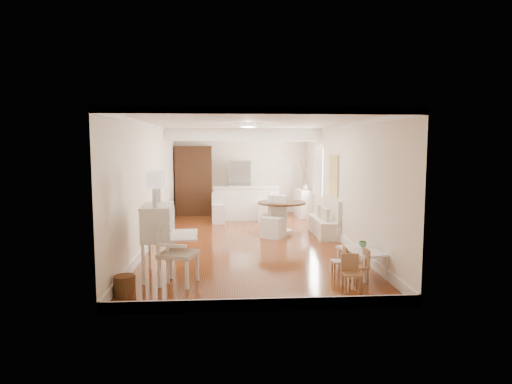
{
  "coord_description": "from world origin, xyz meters",
  "views": [
    {
      "loc": [
        -0.48,
        -10.2,
        2.27
      ],
      "look_at": [
        0.23,
        0.3,
        1.16
      ],
      "focal_mm": 30.0,
      "sensor_mm": 36.0,
      "label": 1
    }
  ],
  "objects": [
    {
      "name": "kids_chair_a",
      "position": [
        1.7,
        -3.39,
        0.3
      ],
      "size": [
        0.3,
        0.3,
        0.59
      ],
      "primitive_type": "cube",
      "rotation": [
        0.0,
        0.0,
        -1.53
      ],
      "color": "#9C6D47",
      "rests_on": "ground"
    },
    {
      "name": "wicker_basket",
      "position": [
        -2.05,
        -3.78,
        0.16
      ],
      "size": [
        0.33,
        0.33,
        0.33
      ],
      "primitive_type": "cylinder",
      "rotation": [
        0.0,
        0.0,
        0.02
      ],
      "color": "#58351B",
      "rests_on": "ground"
    },
    {
      "name": "branch_vase",
      "position": [
        2.05,
        3.43,
        0.98
      ],
      "size": [
        0.24,
        0.24,
        0.19
      ],
      "primitive_type": "imported",
      "rotation": [
        0.0,
        0.0,
        0.42
      ],
      "color": "white",
      "rests_on": "sideboard"
    },
    {
      "name": "secretary_bureau",
      "position": [
        -1.7,
        -2.76,
        0.64
      ],
      "size": [
        1.05,
        1.07,
        1.27
      ],
      "primitive_type": "cube",
      "rotation": [
        0.0,
        0.0,
        0.06
      ],
      "color": "white",
      "rests_on": "ground"
    },
    {
      "name": "bar_stool_right",
      "position": [
        0.65,
        2.66,
        0.45
      ],
      "size": [
        0.4,
        0.4,
        0.91
      ],
      "primitive_type": "cube",
      "rotation": [
        0.0,
        0.0,
        -0.12
      ],
      "color": "white",
      "rests_on": "ground"
    },
    {
      "name": "kids_chair_c",
      "position": [
        1.46,
        -3.79,
        0.29
      ],
      "size": [
        0.29,
        0.29,
        0.59
      ],
      "primitive_type": "cube",
      "rotation": [
        0.0,
        0.0,
        -0.03
      ],
      "color": "#956943",
      "rests_on": "ground"
    },
    {
      "name": "dining_table",
      "position": [
        0.93,
        0.73,
        0.43
      ],
      "size": [
        1.54,
        1.54,
        0.85
      ],
      "primitive_type": "cylinder",
      "rotation": [
        0.0,
        0.0,
        0.28
      ],
      "color": "#462A16",
      "rests_on": "ground"
    },
    {
      "name": "bar_stool_left",
      "position": [
        -0.76,
        2.39,
        0.46
      ],
      "size": [
        0.39,
        0.39,
        0.91
      ],
      "primitive_type": "cube",
      "rotation": [
        0.0,
        0.0,
        0.07
      ],
      "color": "silver",
      "rests_on": "ground"
    },
    {
      "name": "slip_chair_near",
      "position": [
        0.67,
        0.33,
        0.52
      ],
      "size": [
        0.69,
        0.7,
        1.04
      ],
      "primitive_type": "cube",
      "rotation": [
        0.0,
        0.0,
        -0.54
      ],
      "color": "white",
      "rests_on": "ground"
    },
    {
      "name": "kids_chair_b",
      "position": [
        1.49,
        -2.91,
        0.26
      ],
      "size": [
        0.26,
        0.26,
        0.52
      ],
      "primitive_type": "cube",
      "rotation": [
        0.0,
        0.0,
        -1.6
      ],
      "color": "#A66E4B",
      "rests_on": "ground"
    },
    {
      "name": "slip_chair_far",
      "position": [
        0.74,
        0.85,
        0.52
      ],
      "size": [
        0.65,
        0.66,
        1.03
      ],
      "primitive_type": "cube",
      "rotation": [
        0.0,
        0.0,
        -2.74
      ],
      "color": "white",
      "rests_on": "ground"
    },
    {
      "name": "kids_table",
      "position": [
        1.9,
        -2.92,
        0.23
      ],
      "size": [
        0.78,
        1.02,
        0.45
      ],
      "primitive_type": "cube",
      "rotation": [
        0.0,
        0.0,
        0.29
      ],
      "color": "silver",
      "rests_on": "ground"
    },
    {
      "name": "room",
      "position": [
        0.04,
        0.32,
        1.98
      ],
      "size": [
        9.0,
        9.04,
        2.82
      ],
      "color": "brown",
      "rests_on": "ground"
    },
    {
      "name": "breakfast_counter",
      "position": [
        0.1,
        3.1,
        0.52
      ],
      "size": [
        2.05,
        0.65,
        1.03
      ],
      "primitive_type": "cube",
      "color": "white",
      "rests_on": "ground"
    },
    {
      "name": "pencil_cup",
      "position": [
        1.98,
        -2.7,
        0.5
      ],
      "size": [
        0.14,
        0.14,
        0.11
      ],
      "primitive_type": "imported",
      "rotation": [
        0.0,
        0.0,
        0.05
      ],
      "color": "#5C9356",
      "rests_on": "kids_table"
    },
    {
      "name": "fridge",
      "position": [
        0.3,
        4.15,
        0.9
      ],
      "size": [
        0.75,
        0.65,
        1.8
      ],
      "primitive_type": "imported",
      "color": "silver",
      "rests_on": "ground"
    },
    {
      "name": "pantry_cabinet",
      "position": [
        -1.6,
        4.18,
        1.15
      ],
      "size": [
        1.2,
        0.6,
        2.3
      ],
      "primitive_type": "cube",
      "color": "#381E11",
      "rests_on": "ground"
    },
    {
      "name": "gustavian_armchair",
      "position": [
        -1.29,
        -3.22,
        0.53
      ],
      "size": [
        0.75,
        0.75,
        1.06
      ],
      "primitive_type": "cube",
      "rotation": [
        0.0,
        0.0,
        1.29
      ],
      "color": "white",
      "rests_on": "ground"
    },
    {
      "name": "banquette",
      "position": [
        1.99,
        0.5,
        0.49
      ],
      "size": [
        0.52,
        1.6,
        0.98
      ],
      "primitive_type": "cube",
      "color": "silver",
      "rests_on": "ground"
    },
    {
      "name": "sideboard",
      "position": [
        2.0,
        3.45,
        0.44
      ],
      "size": [
        0.5,
        0.96,
        0.89
      ],
      "primitive_type": "cube",
      "rotation": [
        0.0,
        0.0,
        0.09
      ],
      "color": "white",
      "rests_on": "ground"
    }
  ]
}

